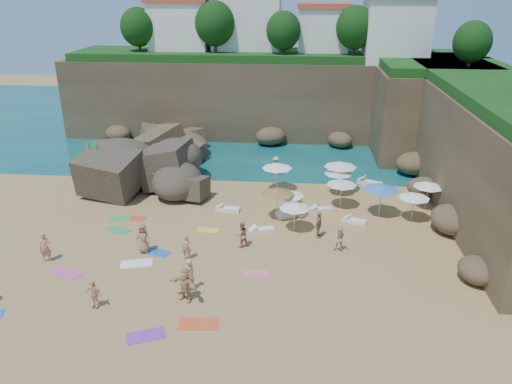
# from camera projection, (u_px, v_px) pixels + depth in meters

# --- Properties ---
(ground) EXTENTS (120.00, 120.00, 0.00)m
(ground) POSITION_uv_depth(u_px,v_px,m) (221.00, 237.00, 32.46)
(ground) COLOR tan
(ground) RESTS_ON ground
(seawater) EXTENTS (120.00, 120.00, 0.00)m
(seawater) POSITION_uv_depth(u_px,v_px,m) (259.00, 121.00, 60.06)
(seawater) COLOR #0C4751
(seawater) RESTS_ON ground
(cliff_back) EXTENTS (44.00, 8.00, 8.00)m
(cliff_back) POSITION_uv_depth(u_px,v_px,m) (274.00, 97.00, 53.77)
(cliff_back) COLOR brown
(cliff_back) RESTS_ON ground
(cliff_right) EXTENTS (8.00, 30.00, 8.00)m
(cliff_right) POSITION_uv_depth(u_px,v_px,m) (491.00, 149.00, 36.78)
(cliff_right) COLOR brown
(cliff_right) RESTS_ON ground
(cliff_corner) EXTENTS (10.00, 12.00, 8.00)m
(cliff_corner) POSITION_uv_depth(u_px,v_px,m) (426.00, 111.00, 47.98)
(cliff_corner) COLOR brown
(cliff_corner) RESTS_ON ground
(rock_promontory) EXTENTS (12.00, 7.00, 2.00)m
(rock_promontory) POSITION_uv_depth(u_px,v_px,m) (133.00, 155.00, 48.06)
(rock_promontory) COLOR brown
(rock_promontory) RESTS_ON ground
(clifftop_buildings) EXTENTS (28.48, 9.48, 7.00)m
(clifftop_buildings) POSITION_uv_depth(u_px,v_px,m) (284.00, 26.00, 51.65)
(clifftop_buildings) COLOR white
(clifftop_buildings) RESTS_ON cliff_back
(clifftop_trees) EXTENTS (35.60, 23.82, 4.40)m
(clifftop_trees) POSITION_uv_depth(u_px,v_px,m) (302.00, 31.00, 45.73)
(clifftop_trees) COLOR #11380F
(clifftop_trees) RESTS_ON ground
(marina_masts) EXTENTS (3.10, 0.10, 6.00)m
(marina_masts) POSITION_uv_depth(u_px,v_px,m) (123.00, 94.00, 60.23)
(marina_masts) COLOR white
(marina_masts) RESTS_ON ground
(rock_outcrop) EXTENTS (10.57, 9.09, 3.59)m
(rock_outcrop) POSITION_uv_depth(u_px,v_px,m) (146.00, 188.00, 40.38)
(rock_outcrop) COLOR brown
(rock_outcrop) RESTS_ON ground
(flag_pole) EXTENTS (0.82, 0.24, 4.25)m
(flag_pole) POSITION_uv_depth(u_px,v_px,m) (91.00, 161.00, 38.26)
(flag_pole) COLOR silver
(flag_pole) RESTS_ON ground
(parasol_0) EXTENTS (2.41, 2.41, 2.28)m
(parasol_0) POSITION_uv_depth(u_px,v_px,m) (277.00, 166.00, 38.98)
(parasol_0) COLOR silver
(parasol_0) RESTS_ON ground
(parasol_1) EXTENTS (2.58, 2.58, 2.44)m
(parasol_1) POSITION_uv_depth(u_px,v_px,m) (341.00, 164.00, 38.84)
(parasol_1) COLOR silver
(parasol_1) RESTS_ON ground
(parasol_2) EXTENTS (2.13, 2.13, 2.01)m
(parasol_2) POSITION_uv_depth(u_px,v_px,m) (414.00, 196.00, 34.06)
(parasol_2) COLOR silver
(parasol_2) RESTS_ON ground
(parasol_3) EXTENTS (2.16, 2.16, 2.04)m
(parasol_3) POSITION_uv_depth(u_px,v_px,m) (338.00, 172.00, 38.34)
(parasol_3) COLOR silver
(parasol_3) RESTS_ON ground
(parasol_4) EXTENTS (2.15, 2.15, 2.03)m
(parasol_4) POSITION_uv_depth(u_px,v_px,m) (429.00, 185.00, 35.91)
(parasol_4) COLOR silver
(parasol_4) RESTS_ON ground
(parasol_6) EXTENTS (2.37, 2.37, 2.24)m
(parasol_6) POSITION_uv_depth(u_px,v_px,m) (277.00, 191.00, 34.24)
(parasol_6) COLOR silver
(parasol_6) RESTS_ON ground
(parasol_7) EXTENTS (2.04, 2.04, 1.93)m
(parasol_7) POSITION_uv_depth(u_px,v_px,m) (289.00, 194.00, 34.64)
(parasol_7) COLOR silver
(parasol_7) RESTS_ON ground
(parasol_8) EXTENTS (2.23, 2.23, 2.11)m
(parasol_8) POSITION_uv_depth(u_px,v_px,m) (342.00, 183.00, 36.11)
(parasol_8) COLOR silver
(parasol_8) RESTS_ON ground
(parasol_9) EXTENTS (2.05, 2.05, 1.94)m
(parasol_9) POSITION_uv_depth(u_px,v_px,m) (295.00, 206.00, 32.65)
(parasol_9) COLOR silver
(parasol_9) RESTS_ON ground
(parasol_10) EXTENTS (2.51, 2.51, 2.37)m
(parasol_10) POSITION_uv_depth(u_px,v_px,m) (382.00, 187.00, 34.67)
(parasol_10) COLOR silver
(parasol_10) RESTS_ON ground
(lounger_0) EXTENTS (1.76, 0.74, 0.27)m
(lounger_0) POSITION_uv_depth(u_px,v_px,m) (228.00, 209.00, 36.17)
(lounger_0) COLOR white
(lounger_0) RESTS_ON ground
(lounger_1) EXTENTS (2.11, 1.54, 0.32)m
(lounger_1) POSITION_uv_depth(u_px,v_px,m) (369.00, 183.00, 40.90)
(lounger_1) COLOR white
(lounger_1) RESTS_ON ground
(lounger_2) EXTENTS (2.13, 1.39, 0.32)m
(lounger_2) POSITION_uv_depth(u_px,v_px,m) (290.00, 214.00, 35.32)
(lounger_2) COLOR white
(lounger_2) RESTS_ON ground
(lounger_3) EXTENTS (1.64, 1.00, 0.24)m
(lounger_3) POSITION_uv_depth(u_px,v_px,m) (355.00, 221.00, 34.41)
(lounger_3) COLOR white
(lounger_3) RESTS_ON ground
(lounger_4) EXTENTS (1.71, 0.91, 0.25)m
(lounger_4) POSITION_uv_depth(u_px,v_px,m) (321.00, 210.00, 36.11)
(lounger_4) COLOR silver
(lounger_4) RESTS_ON ground
(lounger_5) EXTENTS (1.76, 1.12, 0.26)m
(lounger_5) POSITION_uv_depth(u_px,v_px,m) (261.00, 230.00, 33.06)
(lounger_5) COLOR white
(lounger_5) RESTS_ON ground
(towel_1) EXTENTS (2.08, 1.50, 0.03)m
(towel_1) POSITION_uv_depth(u_px,v_px,m) (67.00, 273.00, 28.37)
(towel_1) COLOR #CC4F8F
(towel_1) RESTS_ON ground
(towel_2) EXTENTS (2.02, 1.13, 0.03)m
(towel_2) POSITION_uv_depth(u_px,v_px,m) (198.00, 324.00, 24.10)
(towel_2) COLOR #E65224
(towel_2) RESTS_ON ground
(towel_3) EXTENTS (1.88, 1.47, 0.03)m
(towel_3) POSITION_uv_depth(u_px,v_px,m) (118.00, 230.00, 33.35)
(towel_3) COLOR green
(towel_3) RESTS_ON ground
(towel_5) EXTENTS (2.02, 1.36, 0.03)m
(towel_5) POSITION_uv_depth(u_px,v_px,m) (137.00, 263.00, 29.32)
(towel_5) COLOR white
(towel_5) RESTS_ON ground
(towel_6) EXTENTS (1.98, 1.50, 0.03)m
(towel_6) POSITION_uv_depth(u_px,v_px,m) (146.00, 336.00, 23.28)
(towel_6) COLOR purple
(towel_6) RESTS_ON ground
(towel_7) EXTENTS (1.54, 0.90, 0.03)m
(towel_7) POSITION_uv_depth(u_px,v_px,m) (136.00, 218.00, 35.02)
(towel_7) COLOR red
(towel_7) RESTS_ON ground
(towel_8) EXTENTS (1.80, 1.28, 0.03)m
(towel_8) POSITION_uv_depth(u_px,v_px,m) (157.00, 252.00, 30.58)
(towel_8) COLOR blue
(towel_8) RESTS_ON ground
(towel_9) EXTENTS (1.53, 0.82, 0.03)m
(towel_9) POSITION_uv_depth(u_px,v_px,m) (256.00, 274.00, 28.28)
(towel_9) COLOR pink
(towel_9) RESTS_ON ground
(towel_11) EXTENTS (1.66, 1.21, 0.03)m
(towel_11) POSITION_uv_depth(u_px,v_px,m) (120.00, 218.00, 35.07)
(towel_11) COLOR green
(towel_11) RESTS_ON ground
(towel_12) EXTENTS (1.53, 0.87, 0.03)m
(towel_12) POSITION_uv_depth(u_px,v_px,m) (208.00, 230.00, 33.34)
(towel_12) COLOR yellow
(towel_12) RESTS_ON ground
(person_stand_0) EXTENTS (0.77, 0.61, 1.86)m
(person_stand_0) POSITION_uv_depth(u_px,v_px,m) (45.00, 248.00, 29.22)
(person_stand_0) COLOR tan
(person_stand_0) RESTS_ON ground
(person_stand_1) EXTENTS (1.03, 0.96, 1.68)m
(person_stand_1) POSITION_uv_depth(u_px,v_px,m) (242.00, 235.00, 30.94)
(person_stand_1) COLOR #B5705A
(person_stand_1) RESTS_ON ground
(person_stand_2) EXTENTS (1.12, 0.92, 1.63)m
(person_stand_2) POSITION_uv_depth(u_px,v_px,m) (276.00, 166.00, 42.86)
(person_stand_2) COLOR #EB9D85
(person_stand_2) RESTS_ON ground
(person_stand_3) EXTENTS (0.71, 1.12, 1.78)m
(person_stand_3) POSITION_uv_depth(u_px,v_px,m) (319.00, 225.00, 32.10)
(person_stand_3) COLOR #A77A53
(person_stand_3) RESTS_ON ground
(person_stand_4) EXTENTS (0.75, 0.80, 1.46)m
(person_stand_4) POSITION_uv_depth(u_px,v_px,m) (300.00, 208.00, 34.88)
(person_stand_4) COLOR #E19676
(person_stand_4) RESTS_ON ground
(person_stand_5) EXTENTS (1.75, 0.92, 1.82)m
(person_stand_5) POSITION_uv_depth(u_px,v_px,m) (181.00, 179.00, 39.72)
(person_stand_5) COLOR #B76B5B
(person_stand_5) RESTS_ON ground
(person_stand_6) EXTENTS (0.79, 0.82, 1.89)m
(person_stand_6) POSITION_uv_depth(u_px,v_px,m) (189.00, 275.00, 26.43)
(person_stand_6) COLOR tan
(person_stand_6) RESTS_ON ground
(person_lie_1) EXTENTS (1.22, 1.68, 0.37)m
(person_lie_1) POSITION_uv_depth(u_px,v_px,m) (95.00, 304.00, 25.30)
(person_lie_1) COLOR #F1B289
(person_lie_1) RESTS_ON ground
(person_lie_2) EXTENTS (0.94, 1.86, 0.49)m
(person_lie_2) POSITION_uv_depth(u_px,v_px,m) (144.00, 249.00, 30.50)
(person_lie_2) COLOR #98694C
(person_lie_2) RESTS_ON ground
(person_lie_3) EXTENTS (2.35, 2.42, 0.49)m
(person_lie_3) POSITION_uv_depth(u_px,v_px,m) (186.00, 296.00, 25.84)
(person_lie_3) COLOR tan
(person_lie_3) RESTS_ON ground
(person_lie_4) EXTENTS (0.79, 1.60, 0.37)m
(person_lie_4) POSITION_uv_depth(u_px,v_px,m) (187.00, 256.00, 29.77)
(person_lie_4) COLOR tan
(person_lie_4) RESTS_ON ground
(person_lie_5) EXTENTS (1.02, 1.64, 0.58)m
(person_lie_5) POSITION_uv_depth(u_px,v_px,m) (340.00, 247.00, 30.59)
(person_lie_5) COLOR tan
(person_lie_5) RESTS_ON ground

